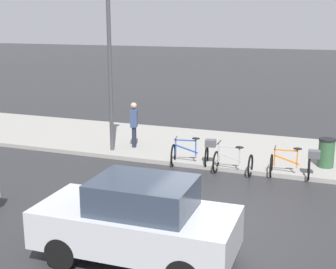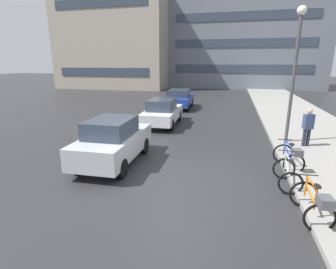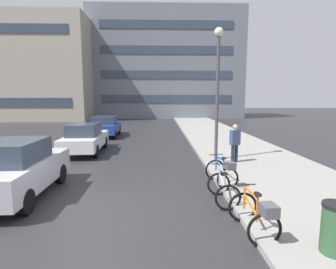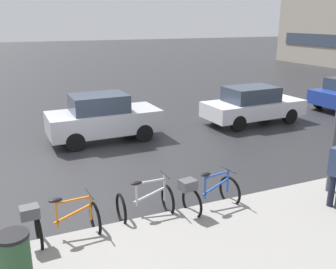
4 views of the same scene
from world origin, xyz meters
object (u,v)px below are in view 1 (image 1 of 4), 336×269
at_px(pedestrian, 134,124).
at_px(streetlamp, 109,48).
at_px(bicycle_second, 233,162).
at_px(bicycle_nearest, 296,163).
at_px(trash_bin, 326,155).
at_px(car_silver, 138,221).
at_px(bicycle_third, 195,152).

bearing_deg(pedestrian, streetlamp, 141.38).
relative_size(bicycle_second, streetlamp, 0.20).
bearing_deg(bicycle_second, bicycle_nearest, -82.40).
relative_size(pedestrian, trash_bin, 1.69).
bearing_deg(car_silver, trash_bin, -23.92).
height_order(pedestrian, trash_bin, pedestrian).
bearing_deg(car_silver, streetlamp, 31.02).
bearing_deg(pedestrian, car_silver, -154.82).
distance_m(bicycle_third, streetlamp, 4.55).
height_order(bicycle_nearest, bicycle_second, bicycle_second).
distance_m(bicycle_nearest, bicycle_second, 1.86).
bearing_deg(streetlamp, bicycle_nearest, -94.55).
bearing_deg(bicycle_third, bicycle_nearest, -91.22).
bearing_deg(streetlamp, trash_bin, -85.14).
bearing_deg(bicycle_second, bicycle_third, 76.76).
bearing_deg(bicycle_nearest, streetlamp, 85.45).
relative_size(bicycle_nearest, bicycle_third, 0.98).
height_order(car_silver, pedestrian, pedestrian).
xyz_separation_m(bicycle_third, pedestrian, (1.12, 2.65, 0.50)).
xyz_separation_m(bicycle_second, car_silver, (-5.87, 0.55, 0.45)).
distance_m(bicycle_nearest, pedestrian, 5.97).
bearing_deg(car_silver, bicycle_third, 7.20).
bearing_deg(bicycle_nearest, trash_bin, -36.08).
relative_size(bicycle_second, trash_bin, 1.09).
relative_size(bicycle_second, car_silver, 0.29).
relative_size(bicycle_nearest, pedestrian, 0.82).
relative_size(pedestrian, streetlamp, 0.30).
xyz_separation_m(car_silver, streetlamp, (6.62, 3.98, 2.86)).
relative_size(bicycle_second, pedestrian, 0.64).
xyz_separation_m(bicycle_third, car_silver, (-6.18, -0.78, 0.34)).
relative_size(bicycle_second, bicycle_third, 0.77).
xyz_separation_m(bicycle_nearest, bicycle_third, (0.07, 3.17, 0.00)).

